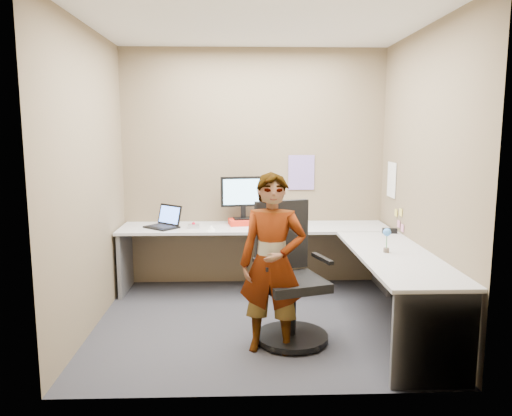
{
  "coord_description": "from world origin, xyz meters",
  "views": [
    {
      "loc": [
        -0.16,
        -4.45,
        1.79
      ],
      "look_at": [
        -0.01,
        0.25,
        1.05
      ],
      "focal_mm": 35.0,
      "sensor_mm": 36.0,
      "label": 1
    }
  ],
  "objects_px": {
    "office_chair": "(289,285)",
    "desk": "(300,251)",
    "monitor": "(243,194)",
    "person": "(272,264)"
  },
  "relations": [
    {
      "from": "desk",
      "to": "office_chair",
      "type": "distance_m",
      "value": 0.78
    },
    {
      "from": "desk",
      "to": "monitor",
      "type": "xyz_separation_m",
      "value": [
        -0.56,
        0.71,
        0.49
      ]
    },
    {
      "from": "desk",
      "to": "monitor",
      "type": "height_order",
      "value": "monitor"
    },
    {
      "from": "monitor",
      "to": "office_chair",
      "type": "bearing_deg",
      "value": -84.4
    },
    {
      "from": "desk",
      "to": "office_chair",
      "type": "xyz_separation_m",
      "value": [
        -0.18,
        -0.75,
        -0.11
      ]
    },
    {
      "from": "desk",
      "to": "monitor",
      "type": "distance_m",
      "value": 1.03
    },
    {
      "from": "desk",
      "to": "office_chair",
      "type": "relative_size",
      "value": 2.56
    },
    {
      "from": "office_chair",
      "to": "person",
      "type": "distance_m",
      "value": 0.37
    },
    {
      "from": "office_chair",
      "to": "desk",
      "type": "bearing_deg",
      "value": 58.19
    },
    {
      "from": "monitor",
      "to": "person",
      "type": "distance_m",
      "value": 1.73
    }
  ]
}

